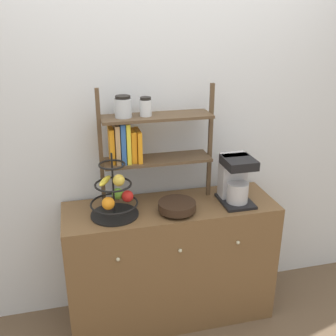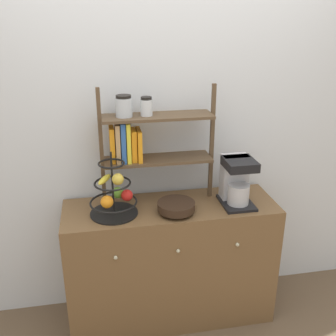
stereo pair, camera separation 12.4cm
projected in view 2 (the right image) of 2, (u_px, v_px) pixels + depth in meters
name	position (u px, v px, depth m)	size (l,w,h in m)	color
ground_plane	(177.00, 336.00, 2.63)	(12.00, 12.00, 0.00)	brown
wall_back	(163.00, 128.00, 2.59)	(7.00, 0.05, 2.60)	silver
sideboard	(171.00, 262.00, 2.67)	(1.37, 0.47, 0.86)	brown
coffee_maker	(236.00, 180.00, 2.50)	(0.20, 0.25, 0.31)	black
fruit_stand	(114.00, 195.00, 2.36)	(0.29, 0.29, 0.40)	black
wooden_bowl	(176.00, 207.00, 2.41)	(0.23, 0.23, 0.07)	black
shelf_hutch	(141.00, 136.00, 2.41)	(0.72, 0.20, 0.75)	brown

